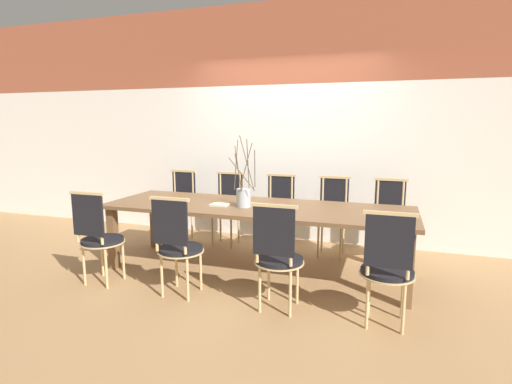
{
  "coord_description": "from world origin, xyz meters",
  "views": [
    {
      "loc": [
        1.34,
        -3.98,
        1.6
      ],
      "look_at": [
        0.0,
        0.0,
        0.88
      ],
      "focal_mm": 28.0,
      "sensor_mm": 36.0,
      "label": 1
    }
  ],
  "objects_px": {
    "dining_table": "(256,212)",
    "book_stack": "(220,205)",
    "chair_near_center": "(278,254)",
    "vase_centerpiece": "(244,196)",
    "chair_far_center": "(278,210)"
  },
  "relations": [
    {
      "from": "dining_table",
      "to": "book_stack",
      "type": "xyz_separation_m",
      "value": [
        -0.37,
        -0.12,
        0.08
      ]
    },
    {
      "from": "dining_table",
      "to": "chair_near_center",
      "type": "height_order",
      "value": "chair_near_center"
    },
    {
      "from": "chair_near_center",
      "to": "vase_centerpiece",
      "type": "xyz_separation_m",
      "value": [
        -0.58,
        0.74,
        0.34
      ]
    },
    {
      "from": "vase_centerpiece",
      "to": "chair_far_center",
      "type": "bearing_deg",
      "value": 82.63
    },
    {
      "from": "book_stack",
      "to": "chair_near_center",
      "type": "bearing_deg",
      "value": -40.62
    },
    {
      "from": "book_stack",
      "to": "dining_table",
      "type": "bearing_deg",
      "value": 17.59
    },
    {
      "from": "vase_centerpiece",
      "to": "dining_table",
      "type": "bearing_deg",
      "value": 44.78
    },
    {
      "from": "vase_centerpiece",
      "to": "book_stack",
      "type": "relative_size",
      "value": 3.96
    },
    {
      "from": "chair_near_center",
      "to": "chair_far_center",
      "type": "relative_size",
      "value": 1.0
    },
    {
      "from": "dining_table",
      "to": "book_stack",
      "type": "bearing_deg",
      "value": -162.41
    },
    {
      "from": "chair_near_center",
      "to": "vase_centerpiece",
      "type": "distance_m",
      "value": 1.0
    },
    {
      "from": "vase_centerpiece",
      "to": "book_stack",
      "type": "xyz_separation_m",
      "value": [
        -0.27,
        -0.01,
        -0.11
      ]
    },
    {
      "from": "book_stack",
      "to": "chair_far_center",
      "type": "bearing_deg",
      "value": 67.95
    },
    {
      "from": "vase_centerpiece",
      "to": "book_stack",
      "type": "distance_m",
      "value": 0.29
    },
    {
      "from": "chair_near_center",
      "to": "chair_far_center",
      "type": "xyz_separation_m",
      "value": [
        -0.46,
        1.69,
        0.0
      ]
    }
  ]
}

